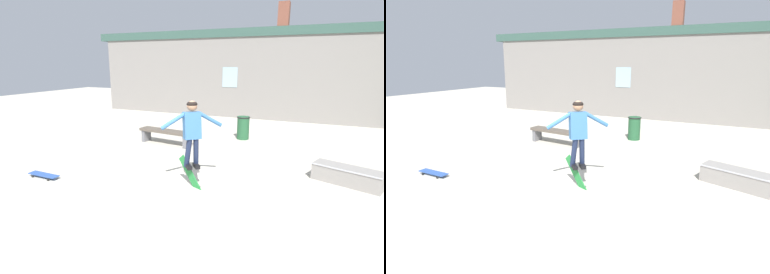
# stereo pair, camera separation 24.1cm
# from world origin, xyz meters

# --- Properties ---
(ground_plane) EXTENTS (40.00, 40.00, 0.00)m
(ground_plane) POSITION_xyz_m (0.00, 0.00, 0.00)
(ground_plane) COLOR beige
(building_backdrop) EXTENTS (16.77, 0.52, 4.96)m
(building_backdrop) POSITION_xyz_m (0.01, 8.89, 2.07)
(building_backdrop) COLOR gray
(building_backdrop) RESTS_ON ground_plane
(park_bench) EXTENTS (1.86, 0.63, 0.46)m
(park_bench) POSITION_xyz_m (-1.62, 3.26, 0.34)
(park_bench) COLOR brown
(park_bench) RESTS_ON ground_plane
(skate_ledge) EXTENTS (1.44, 0.90, 0.37)m
(skate_ledge) POSITION_xyz_m (3.46, 1.96, 0.19)
(skate_ledge) COLOR gray
(skate_ledge) RESTS_ON ground_plane
(trash_bin) EXTENTS (0.44, 0.44, 0.77)m
(trash_bin) POSITION_xyz_m (0.46, 4.90, 0.41)
(trash_bin) COLOR #235633
(trash_bin) RESTS_ON ground_plane
(skater) EXTENTS (1.05, 0.88, 1.40)m
(skater) POSITION_xyz_m (0.45, 0.60, 1.22)
(skater) COLOR teal
(skateboard_flipping) EXTENTS (0.65, 0.32, 0.77)m
(skateboard_flipping) POSITION_xyz_m (0.43, 0.55, 0.25)
(skateboard_flipping) COLOR #237F38
(skateboard_resting) EXTENTS (0.79, 0.23, 0.08)m
(skateboard_resting) POSITION_xyz_m (-2.78, -0.37, 0.07)
(skateboard_resting) COLOR #2D519E
(skateboard_resting) RESTS_ON ground_plane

